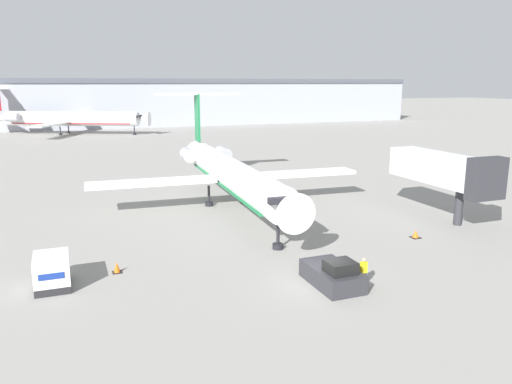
# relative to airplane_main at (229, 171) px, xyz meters

# --- Properties ---
(ground_plane) EXTENTS (600.00, 600.00, 0.00)m
(ground_plane) POSITION_rel_airplane_main_xyz_m (-0.86, -20.66, -3.52)
(ground_plane) COLOR gray
(terminal_building) EXTENTS (180.00, 16.80, 13.04)m
(terminal_building) POSITION_rel_airplane_main_xyz_m (-0.86, 99.34, 3.02)
(terminal_building) COLOR #9EA3AD
(terminal_building) RESTS_ON ground
(airplane_main) EXTENTS (26.84, 32.54, 10.70)m
(airplane_main) POSITION_rel_airplane_main_xyz_m (0.00, 0.00, 0.00)
(airplane_main) COLOR white
(airplane_main) RESTS_ON ground
(pushback_tug) EXTENTS (2.35, 4.28, 1.81)m
(pushback_tug) POSITION_rel_airplane_main_xyz_m (-0.33, -20.70, -2.85)
(pushback_tug) COLOR #2D2D33
(pushback_tug) RESTS_ON ground
(luggage_cart) EXTENTS (1.99, 2.86, 1.98)m
(luggage_cart) POSITION_rel_airplane_main_xyz_m (-16.01, -14.98, -2.53)
(luggage_cart) COLOR #232326
(luggage_cart) RESTS_ON ground
(worker_near_tug) EXTENTS (0.40, 0.25, 1.78)m
(worker_near_tug) POSITION_rel_airplane_main_xyz_m (1.31, -21.52, -2.58)
(worker_near_tug) COLOR #232838
(worker_near_tug) RESTS_ON ground
(traffic_cone_left) EXTENTS (0.59, 0.59, 0.71)m
(traffic_cone_left) POSITION_rel_airplane_main_xyz_m (-12.21, -13.93, -3.18)
(traffic_cone_left) COLOR black
(traffic_cone_left) RESTS_ON ground
(traffic_cone_right) EXTENTS (0.71, 0.71, 0.60)m
(traffic_cone_right) POSITION_rel_airplane_main_xyz_m (10.48, -14.86, -3.24)
(traffic_cone_right) COLOR black
(traffic_cone_right) RESTS_ON ground
(airplane_parked_far_left) EXTENTS (36.50, 28.17, 10.49)m
(airplane_parked_far_left) POSITION_rel_airplane_main_xyz_m (-13.28, 80.40, 0.19)
(airplane_parked_far_left) COLOR white
(airplane_parked_far_left) RESTS_ON ground
(jet_bridge) EXTENTS (3.20, 11.40, 6.19)m
(jet_bridge) POSITION_rel_airplane_main_xyz_m (16.22, -11.04, 0.92)
(jet_bridge) COLOR #2D2D33
(jet_bridge) RESTS_ON ground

